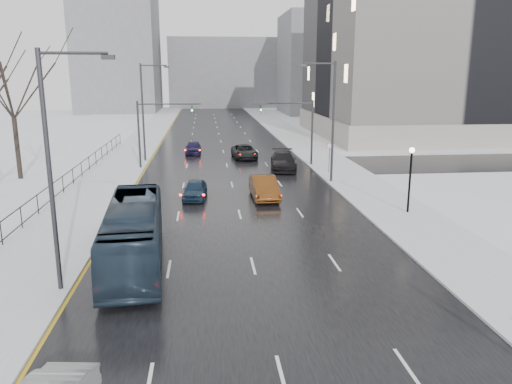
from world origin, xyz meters
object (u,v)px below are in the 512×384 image
object	(u,v)px
sedan_center_near	(195,190)
sedan_right_cross	(244,152)
mast_signal_left	(150,126)
bus	(134,233)
no_uturn_sign	(330,149)
sedan_right_far	(283,161)
tree_park_e	(21,180)
streetlight_l_near	(54,161)
sedan_right_near	(264,187)
sedan_center_far	(193,148)
streetlight_l_far	(145,108)
lamppost_r_mid	(411,170)
mast_signal_right	(301,125)
streetlight_r_mid	(331,116)

from	to	relation	value
sedan_center_near	sedan_right_cross	world-z (taller)	sedan_right_cross
mast_signal_left	bus	bearing A→B (deg)	-86.21
no_uturn_sign	sedan_center_near	world-z (taller)	no_uturn_sign
sedan_right_far	tree_park_e	bearing A→B (deg)	-168.33
streetlight_l_near	sedan_right_near	size ratio (longest dim) A/B	2.00
sedan_center_near	sedan_center_far	xyz separation A→B (m)	(-0.53, 21.07, 0.04)
streetlight_l_near	sedan_right_near	bearing A→B (deg)	55.79
streetlight_l_far	lamppost_r_mid	distance (m)	29.30
tree_park_e	streetlight_l_far	xyz separation A→B (m)	(10.03, 8.00, 5.62)
lamppost_r_mid	bus	size ratio (longest dim) A/B	0.40
sedan_right_near	sedan_right_cross	world-z (taller)	sedan_right_near
no_uturn_sign	tree_park_e	bearing A→B (deg)	180.00
mast_signal_right	sedan_center_near	bearing A→B (deg)	-129.52
streetlight_r_mid	tree_park_e	bearing A→B (deg)	171.37
sedan_right_near	streetlight_l_near	bearing A→B (deg)	-125.80
sedan_right_near	no_uturn_sign	bearing A→B (deg)	49.83
mast_signal_right	sedan_right_far	bearing A→B (deg)	-137.17
tree_park_e	streetlight_l_near	bearing A→B (deg)	-67.31
sedan_right_far	sedan_right_cross	bearing A→B (deg)	121.40
streetlight_l_near	sedan_right_cross	bearing A→B (deg)	72.72
lamppost_r_mid	no_uturn_sign	world-z (taller)	lamppost_r_mid
sedan_right_near	mast_signal_left	bearing A→B (deg)	124.53
sedan_center_near	sedan_right_cross	distance (m)	18.16
streetlight_l_near	sedan_right_near	distance (m)	18.86
streetlight_l_far	bus	bearing A→B (deg)	-85.08
tree_park_e	bus	bearing A→B (deg)	-59.22
sedan_center_near	sedan_right_far	world-z (taller)	sedan_right_far
bus	mast_signal_right	bearing A→B (deg)	58.20
sedan_right_near	sedan_right_far	distance (m)	11.44
tree_park_e	sedan_center_near	size ratio (longest dim) A/B	3.36
no_uturn_sign	sedan_right_far	xyz separation A→B (m)	(-3.94, 2.08, -1.41)
no_uturn_sign	bus	distance (m)	25.78
streetlight_l_far	mast_signal_right	world-z (taller)	streetlight_l_far
streetlight_l_far	mast_signal_right	size ratio (longest dim) A/B	1.54
mast_signal_right	sedan_center_far	world-z (taller)	mast_signal_right
streetlight_l_near	tree_park_e	bearing A→B (deg)	112.69
streetlight_r_mid	sedan_center_far	size ratio (longest dim) A/B	2.33
sedan_right_far	sedan_center_far	bearing A→B (deg)	136.43
lamppost_r_mid	sedan_center_near	world-z (taller)	lamppost_r_mid
sedan_center_near	mast_signal_left	bearing A→B (deg)	114.14
mast_signal_left	sedan_right_near	xyz separation A→B (m)	(9.42, -12.91, -3.24)
lamppost_r_mid	sedan_right_far	bearing A→B (deg)	109.64
tree_park_e	sedan_right_far	distance (m)	23.57
sedan_center_near	sedan_center_far	size ratio (longest dim) A/B	0.94
tree_park_e	sedan_right_far	world-z (taller)	tree_park_e
mast_signal_right	mast_signal_left	distance (m)	14.65
mast_signal_right	sedan_right_near	bearing A→B (deg)	-112.07
sedan_center_near	sedan_right_near	world-z (taller)	sedan_right_near
sedan_right_near	sedan_right_cross	size ratio (longest dim) A/B	0.96
sedan_center_near	sedan_right_far	bearing A→B (deg)	56.98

